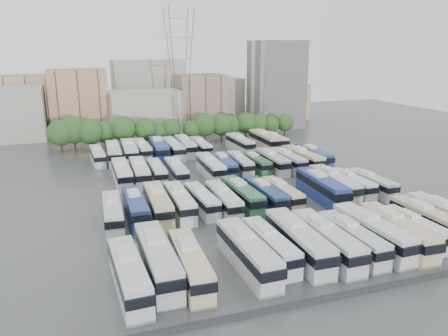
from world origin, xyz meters
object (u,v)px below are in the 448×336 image
object	(u,v)px
bus_r1_s7	(265,195)
bus_r3_s12	(265,140)
bus_r0_s1	(158,259)
bus_r2_s7	(224,165)
bus_r3_s0	(98,156)
bus_r0_s5	(270,246)
bus_r3_s3	(142,149)
bus_r2_s3	(157,171)
bus_r3_s10	(240,143)
bus_r1_s4	(202,200)
bus_r2_s1	(122,173)
bus_r2_s2	(140,172)
bus_r1_s6	(242,195)
bus_r2_s12	(303,159)
bus_r1_s12	(351,184)
bus_r3_s2	(129,151)
bus_r0_s6	(298,241)
bus_r3_s6	(185,146)
bus_r2_s9	(256,163)
bus_r0_s11	(415,228)
bus_r2_s8	(240,163)
bus_r0_s9	(372,232)
bus_r2_s4	(176,171)
bus_r1_s1	(135,207)
bus_r0_s2	(190,264)
bus_r3_s13	(275,140)
bus_r0_s4	(247,252)
bus_r3_s4	(159,148)
bus_r1_s3	(180,202)
bus_r2_s11	(288,160)
bus_r0_s8	(352,238)
bus_r3_s7	(201,147)
bus_r1_s8	(282,193)
bus_r2_s10	(272,161)
bus_r1_s11	(334,184)
bus_r1_s5	(223,200)
apartment_tower	(276,84)
bus_r1_s10	(322,187)
bus_r3_s1	(114,153)
bus_r2_s6	(211,167)
bus_r1_s13	(371,183)
bus_r0_s10	(397,231)
electricity_pylon	(180,68)
bus_r1_s0	(113,212)

from	to	relation	value
bus_r1_s7	bus_r3_s12	world-z (taller)	bus_r3_s12
bus_r0_s1	bus_r2_s7	distance (m)	40.64
bus_r0_s1	bus_r3_s0	world-z (taller)	bus_r0_s1
bus_r0_s5	bus_r3_s3	xyz separation A→B (m)	(-6.68, 54.06, 0.09)
bus_r2_s3	bus_r3_s10	distance (m)	28.77
bus_r1_s4	bus_r2_s1	xyz separation A→B (m)	(-9.95, 18.02, 0.22)
bus_r0_s5	bus_r2_s2	bearing A→B (deg)	104.14
bus_r1_s6	bus_r2_s12	xyz separation A→B (m)	(19.99, 17.06, 0.09)
bus_r1_s12	bus_r3_s2	world-z (taller)	bus_r3_s2
bus_r0_s6	bus_r3_s6	size ratio (longest dim) A/B	1.07
bus_r0_s5	bus_r2_s9	bearing A→B (deg)	68.30
bus_r0_s11	bus_r2_s8	size ratio (longest dim) A/B	0.96
bus_r0_s9	bus_r2_s4	bearing A→B (deg)	112.76
bus_r0_s9	bus_r3_s12	world-z (taller)	bus_r3_s12
bus_r1_s1	bus_r2_s3	bearing A→B (deg)	70.63
bus_r0_s2	bus_r0_s1	bearing A→B (deg)	154.15
bus_r3_s13	bus_r0_s4	bearing A→B (deg)	-120.34
bus_r0_s9	bus_r3_s4	size ratio (longest dim) A/B	0.98
bus_r2_s8	bus_r2_s12	size ratio (longest dim) A/B	0.87
bus_r1_s12	bus_r3_s2	distance (m)	47.90
bus_r0_s6	bus_r2_s8	distance (m)	37.22
bus_r1_s4	bus_r3_s3	size ratio (longest dim) A/B	0.91
bus_r1_s3	bus_r2_s2	distance (m)	18.23
bus_r0_s6	bus_r1_s7	bearing A→B (deg)	80.46
bus_r1_s12	bus_r0_s6	bearing A→B (deg)	-138.84
bus_r2_s11	bus_r2_s4	bearing A→B (deg)	178.40
bus_r0_s8	bus_r3_s13	world-z (taller)	bus_r0_s8
bus_r1_s3	bus_r3_s7	distance (m)	37.48
bus_r0_s11	bus_r1_s8	world-z (taller)	bus_r1_s8
bus_r0_s4	bus_r3_s3	xyz separation A→B (m)	(-3.37, 55.28, -0.15)
bus_r0_s8	bus_r1_s3	world-z (taller)	bus_r1_s3
bus_r1_s7	bus_r2_s10	xyz separation A→B (m)	(9.78, 18.46, 0.06)
bus_r1_s8	bus_r1_s12	world-z (taller)	bus_r1_s12
bus_r1_s8	bus_r2_s2	bearing A→B (deg)	135.32
bus_r1_s7	bus_r1_s11	size ratio (longest dim) A/B	0.89
bus_r1_s7	bus_r2_s3	distance (m)	23.50
bus_r2_s1	bus_r3_s0	world-z (taller)	bus_r2_s1
bus_r1_s5	apartment_tower	bearing A→B (deg)	59.57
bus_r0_s4	bus_r1_s7	bearing A→B (deg)	59.13
bus_r1_s8	bus_r1_s10	size ratio (longest dim) A/B	0.80
bus_r1_s6	bus_r3_s1	size ratio (longest dim) A/B	0.95
bus_r1_s12	bus_r2_s6	distance (m)	26.13
bus_r2_s3	bus_r0_s6	bearing A→B (deg)	-73.30
bus_r3_s1	bus_r3_s13	distance (m)	39.44
bus_r1_s3	bus_r1_s13	bearing A→B (deg)	-1.46
bus_r0_s10	bus_r1_s12	distance (m)	20.41
electricity_pylon	bus_r1_s7	xyz separation A→B (m)	(-0.26, -56.69, -16.84)
bus_r1_s0	bus_r1_s5	bearing A→B (deg)	1.74
bus_r0_s6	bus_r2_s1	distance (m)	39.94
bus_r2_s4	bus_r1_s1	bearing A→B (deg)	-119.35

